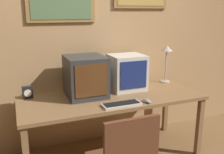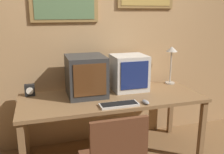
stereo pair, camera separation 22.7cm
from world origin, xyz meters
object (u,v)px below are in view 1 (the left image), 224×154
at_px(desk_clock, 28,92).
at_px(monitor_right, 127,72).
at_px(monitor_left, 85,76).
at_px(desk_lamp, 166,54).
at_px(mouse_near_keyboard, 147,101).
at_px(keyboard_main, 122,104).

bearing_deg(desk_clock, monitor_right, -4.80).
relative_size(monitor_left, desk_clock, 3.45).
bearing_deg(desk_lamp, mouse_near_keyboard, -135.81).
bearing_deg(desk_lamp, keyboard_main, -147.18).
relative_size(mouse_near_keyboard, desk_lamp, 0.25).
xyz_separation_m(monitor_right, desk_clock, (-1.11, 0.09, -0.14)).
height_order(monitor_left, desk_clock, monitor_left).
height_order(monitor_left, keyboard_main, monitor_left).
height_order(keyboard_main, desk_clock, desk_clock).
xyz_separation_m(desk_clock, desk_lamp, (1.71, -0.01, 0.30)).
bearing_deg(monitor_left, mouse_near_keyboard, -40.20).
xyz_separation_m(keyboard_main, mouse_near_keyboard, (0.27, -0.02, 0.00)).
height_order(desk_clock, desk_lamp, desk_lamp).
bearing_deg(desk_lamp, monitor_right, -171.80).
xyz_separation_m(monitor_right, desk_lamp, (0.59, 0.09, 0.16)).
bearing_deg(mouse_near_keyboard, desk_lamp, 44.19).
height_order(keyboard_main, mouse_near_keyboard, mouse_near_keyboard).
distance_m(monitor_right, desk_clock, 1.12).
height_order(monitor_right, desk_clock, monitor_right).
relative_size(monitor_left, desk_lamp, 0.93).
distance_m(keyboard_main, mouse_near_keyboard, 0.27).
xyz_separation_m(monitor_left, desk_lamp, (1.11, 0.15, 0.15)).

